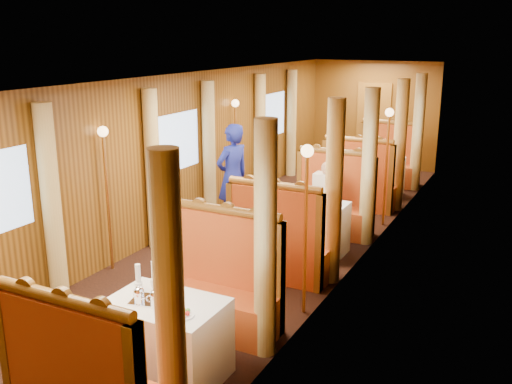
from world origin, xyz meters
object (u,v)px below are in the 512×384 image
Objects in this scene: banquette_far_aft at (387,164)px; tea_tray at (151,300)px; banquette_mid_fwd at (279,247)px; teapot_left at (139,298)px; banquette_far_fwd at (359,186)px; fruit_plate at (183,314)px; rose_vase_far at (375,149)px; teapot_back at (163,290)px; rose_vase_mid at (311,191)px; table_near at (166,339)px; steward at (233,177)px; banquette_mid_aft at (332,207)px; passenger at (326,192)px; banquette_near_aft at (222,292)px; table_mid at (308,228)px; table_far at (374,176)px; teapot_right at (155,301)px.

banquette_far_aft reaches higher than tea_tray.
banquette_mid_fwd reaches higher than teapot_left.
banquette_far_fwd reaches higher than fruit_plate.
rose_vase_far is at bearing 92.50° from fruit_plate.
banquette_far_fwd is (0.00, 3.50, 0.00)m from banquette_mid_fwd.
fruit_plate reaches higher than tea_tray.
rose_vase_mid is (0.09, 3.43, 0.11)m from teapot_back.
table_near is 5.99m from banquette_far_fwd.
steward is (-1.35, 4.12, 0.05)m from teapot_left.
banquette_mid_aft reaches higher than table_near.
fruit_plate is at bearing -83.56° from banquette_mid_fwd.
banquette_far_fwd is 6.03m from tea_tray.
teapot_back is 0.23× the size of passenger.
banquette_near_aft is 2.49m from table_mid.
table_mid is 2.92× the size of rose_vase_mid.
banquette_near_aft is 3.94× the size of tea_tray.
table_near is at bearing -90.00° from banquette_mid_fwd.
teapot_back reaches higher than teapot_left.
table_mid is 1.02m from banquette_mid_fwd.
banquette_far_fwd is 1.76× the size of passenger.
table_far is 7.15m from teapot_left.
table_near is 0.78× the size of banquette_far_aft.
banquette_mid_fwd is 2.63m from teapot_right.
teapot_left is 0.47m from fruit_plate.
passenger is (-0.00, 0.72, 0.37)m from table_mid.
banquette_near_aft reaches higher than table_mid.
banquette_mid_fwd is 3.50m from banquette_far_fwd.
banquette_far_fwd is at bearing 73.67° from teapot_right.
banquette_mid_fwd is 2.18m from steward.
rose_vase_far is (0.05, 6.93, 0.11)m from teapot_back.
passenger is at bearing 118.73° from steward.
banquette_near_aft is 6.02m from rose_vase_far.
teapot_left reaches higher than table_far.
banquette_mid_fwd is at bearing -90.00° from table_mid.
passenger reaches higher than teapot_back.
rose_vase_far reaches higher than teapot_left.
table_near is at bearing -90.00° from banquette_mid_aft.
teapot_left is 0.78× the size of fruit_plate.
banquette_far_fwd reaches higher than tea_tray.
rose_vase_mid is 1.00× the size of rose_vase_far.
banquette_far_fwd is 7.81× the size of teapot_back.
table_mid is at bearing 94.66° from fruit_plate.
tea_tray is (-0.12, -6.02, 0.33)m from banquette_far_fwd.
banquette_far_aft is 3.94× the size of tea_tray.
table_near is 0.46m from teapot_back.
table_near is 4.30m from steward.
rose_vase_mid is at bearing 73.22° from teapot_right.
teapot_back is at bearing -90.87° from banquette_mid_aft.
table_mid is 0.81m from passenger.
teapot_left is at bearing -116.98° from tea_tray.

